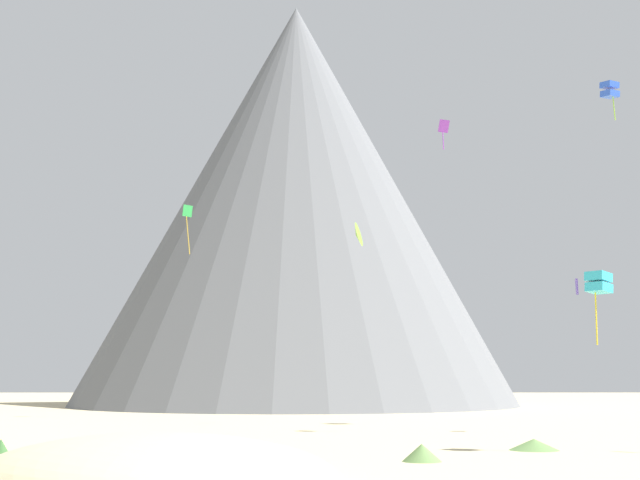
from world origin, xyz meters
The scene contains 11 objects.
dune_midground centered at (-10.28, 8.80, 0.00)m, with size 13.78×15.48×3.56m, color beige.
bush_scatter_east centered at (8.10, 22.43, 0.31)m, with size 2.75×2.75×0.62m, color #668C4C.
bush_near_left centered at (1.14, 16.01, 0.42)m, with size 1.90×1.90×0.83m, color #668C4C.
bush_ridge_crest centered at (-19.28, 17.04, 0.50)m, with size 1.17×1.17×0.99m, color #386633.
rock_massif centered at (-7.02, 99.69, 29.08)m, with size 88.35×88.35×60.03m.
kite_cyan_low centered at (11.65, 21.04, 9.08)m, with size 1.59×1.58×4.02m.
kite_violet_mid centered at (7.15, 46.03, 25.20)m, with size 1.01×0.49×2.65m.
kite_indigo_low centered at (15.34, 37.19, 10.56)m, with size 0.20×0.80×1.26m.
kite_green_mid centered at (-16.80, 59.69, 19.88)m, with size 1.01×0.60×5.03m.
kite_blue_high centered at (21.11, 44.36, 28.11)m, with size 1.58×1.60×3.37m.
kite_lime_low centered at (-1.38, 25.89, 12.57)m, with size 0.94×1.62×1.53m.
Camera 1 is at (-3.97, -26.36, 3.98)m, focal length 48.75 mm.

